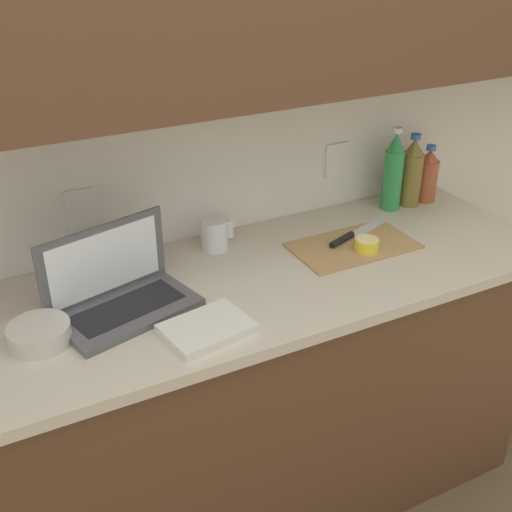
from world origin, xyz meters
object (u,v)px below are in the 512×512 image
(cutting_board, at_px, (353,246))
(lemon_half_cut, at_px, (367,244))
(laptop, at_px, (118,290))
(bottle_oil_tall, at_px, (411,173))
(bottle_green_soda, at_px, (393,172))
(knife, at_px, (349,236))
(measuring_cup, at_px, (215,234))
(bottle_water_clear, at_px, (427,176))
(bowl_white, at_px, (40,334))

(cutting_board, relative_size, lemon_half_cut, 5.19)
(laptop, distance_m, cutting_board, 0.78)
(bottle_oil_tall, bearing_deg, bottle_green_soda, 180.00)
(cutting_board, xyz_separation_m, knife, (0.01, 0.04, 0.01))
(laptop, xyz_separation_m, bottle_oil_tall, (1.15, 0.19, 0.07))
(measuring_cup, bearing_deg, cutting_board, -25.90)
(knife, distance_m, bottle_green_soda, 0.34)
(bottle_water_clear, bearing_deg, bottle_oil_tall, -180.00)
(laptop, xyz_separation_m, measuring_cup, (0.37, 0.20, -0.00))
(knife, distance_m, lemon_half_cut, 0.09)
(measuring_cup, bearing_deg, bottle_water_clear, -0.30)
(measuring_cup, relative_size, bowl_white, 0.68)
(laptop, bearing_deg, bottle_water_clear, -5.75)
(bowl_white, bearing_deg, laptop, 16.26)
(cutting_board, bearing_deg, bowl_white, -176.10)
(lemon_half_cut, relative_size, bottle_oil_tall, 0.29)
(knife, bearing_deg, measuring_cup, 139.76)
(laptop, bearing_deg, measuring_cup, 13.14)
(cutting_board, xyz_separation_m, bowl_white, (-1.00, -0.07, 0.02))
(lemon_half_cut, height_order, bottle_green_soda, bottle_green_soda)
(bottle_green_soda, distance_m, bottle_water_clear, 0.17)
(knife, bearing_deg, cutting_board, -125.29)
(laptop, bearing_deg, bottle_green_soda, -4.42)
(laptop, distance_m, lemon_half_cut, 0.79)
(cutting_board, distance_m, bottle_oil_tall, 0.44)
(measuring_cup, bearing_deg, bottle_oil_tall, -0.33)
(knife, distance_m, bottle_water_clear, 0.47)
(knife, xyz_separation_m, bottle_oil_tall, (0.36, 0.15, 0.11))
(laptop, bearing_deg, cutting_board, -14.47)
(cutting_board, distance_m, lemon_half_cut, 0.06)
(bottle_oil_tall, bearing_deg, laptop, -170.49)
(cutting_board, height_order, knife, knife)
(laptop, height_order, knife, laptop)
(laptop, distance_m, knife, 0.79)
(bottle_oil_tall, height_order, measuring_cup, bottle_oil_tall)
(bottle_oil_tall, height_order, bowl_white, bottle_oil_tall)
(knife, relative_size, bottle_water_clear, 1.34)
(bowl_white, bearing_deg, bottle_green_soda, 11.31)
(cutting_board, bearing_deg, measuring_cup, 154.10)
(knife, bearing_deg, bottle_oil_tall, 2.15)
(lemon_half_cut, relative_size, bowl_white, 0.49)
(bottle_green_soda, relative_size, bottle_oil_tall, 1.13)
(lemon_half_cut, height_order, measuring_cup, measuring_cup)
(bottle_water_clear, xyz_separation_m, bowl_white, (-1.45, -0.26, -0.07))
(lemon_half_cut, bearing_deg, laptop, 176.61)
(cutting_board, distance_m, bowl_white, 1.00)
(knife, height_order, measuring_cup, measuring_cup)
(bottle_oil_tall, distance_m, bottle_water_clear, 0.08)
(cutting_board, relative_size, bottle_water_clear, 1.86)
(laptop, xyz_separation_m, knife, (0.79, 0.04, -0.04))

